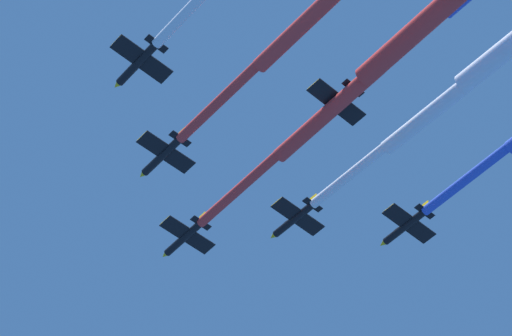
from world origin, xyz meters
TOP-DOWN VIEW (x-y plane):
  - jet_lead at (32.63, 8.44)m, footprint 80.35×25.78m
  - jet_starboard_inner at (32.66, 22.11)m, footprint 69.52×24.36m

SIDE VIEW (x-z plane):
  - jet_lead at x=32.63m, z-range 211.25..215.11m
  - jet_starboard_inner at x=32.66m, z-range 214.34..218.19m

